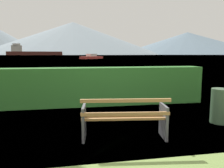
{
  "coord_description": "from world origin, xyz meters",
  "views": [
    {
      "loc": [
        -0.97,
        -4.11,
        1.68
      ],
      "look_at": [
        0.0,
        1.37,
        0.91
      ],
      "focal_mm": 34.86,
      "sensor_mm": 36.0,
      "label": 1
    }
  ],
  "objects_px": {
    "trash_bin": "(220,106)",
    "cargo_ship_large": "(31,52)",
    "park_bench": "(124,118)",
    "fishing_boat_near": "(91,57)"
  },
  "relations": [
    {
      "from": "trash_bin",
      "to": "cargo_ship_large",
      "type": "bearing_deg",
      "value": 101.0
    },
    {
      "from": "trash_bin",
      "to": "cargo_ship_large",
      "type": "height_order",
      "value": "cargo_ship_large"
    },
    {
      "from": "park_bench",
      "to": "cargo_ship_large",
      "type": "distance_m",
      "value": 320.68
    },
    {
      "from": "trash_bin",
      "to": "fishing_boat_near",
      "type": "bearing_deg",
      "value": 87.81
    },
    {
      "from": "fishing_boat_near",
      "to": "cargo_ship_large",
      "type": "bearing_deg",
      "value": 104.67
    },
    {
      "from": "trash_bin",
      "to": "cargo_ship_large",
      "type": "relative_size",
      "value": 0.01
    },
    {
      "from": "park_bench",
      "to": "fishing_boat_near",
      "type": "distance_m",
      "value": 71.46
    },
    {
      "from": "park_bench",
      "to": "cargo_ship_large",
      "type": "xyz_separation_m",
      "value": [
        -58.62,
        315.25,
        3.93
      ]
    },
    {
      "from": "cargo_ship_large",
      "to": "fishing_boat_near",
      "type": "distance_m",
      "value": 252.24
    },
    {
      "from": "park_bench",
      "to": "fishing_boat_near",
      "type": "height_order",
      "value": "fishing_boat_near"
    }
  ]
}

